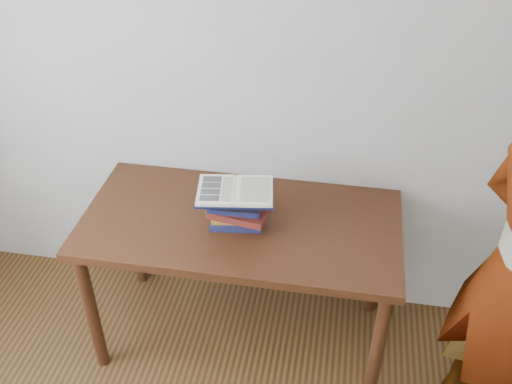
# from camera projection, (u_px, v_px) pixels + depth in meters

# --- Properties ---
(room_shell) EXTENTS (3.54, 3.54, 2.62)m
(room_shell) POSITION_uv_depth(u_px,v_px,m) (4.00, 317.00, 0.96)
(room_shell) COLOR #A6A59D
(room_shell) RESTS_ON ground
(desk) EXTENTS (1.42, 0.71, 0.76)m
(desk) POSITION_uv_depth(u_px,v_px,m) (241.00, 237.00, 2.60)
(desk) COLOR #432110
(desk) RESTS_ON ground
(book_stack) EXTENTS (0.28, 0.21, 0.18)m
(book_stack) POSITION_uv_depth(u_px,v_px,m) (237.00, 207.00, 2.47)
(book_stack) COLOR #182048
(book_stack) RESTS_ON desk
(open_book) EXTENTS (0.35, 0.27, 0.03)m
(open_book) POSITION_uv_depth(u_px,v_px,m) (235.00, 191.00, 2.38)
(open_book) COLOR black
(open_book) RESTS_ON book_stack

